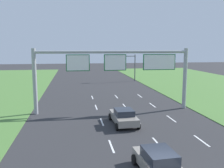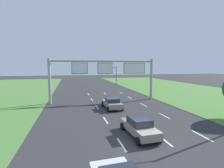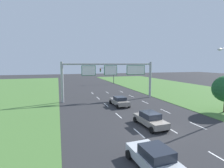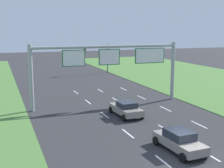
{
  "view_description": "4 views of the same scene",
  "coord_description": "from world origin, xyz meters",
  "views": [
    {
      "loc": [
        -4.36,
        -11.0,
        7.1
      ],
      "look_at": [
        0.1,
        17.57,
        2.83
      ],
      "focal_mm": 40.0,
      "sensor_mm": 36.0,
      "label": 1
    },
    {
      "loc": [
        -5.35,
        -11.88,
        5.81
      ],
      "look_at": [
        1.37,
        16.02,
        2.84
      ],
      "focal_mm": 28.0,
      "sensor_mm": 36.0,
      "label": 2
    },
    {
      "loc": [
        -9.03,
        -14.69,
        6.67
      ],
      "look_at": [
        0.2,
        15.12,
        3.01
      ],
      "focal_mm": 28.0,
      "sensor_mm": 36.0,
      "label": 3
    },
    {
      "loc": [
        -11.56,
        -16.7,
        8.61
      ],
      "look_at": [
        0.52,
        15.96,
        2.36
      ],
      "focal_mm": 50.0,
      "sensor_mm": 36.0,
      "label": 4
    }
  ],
  "objects": [
    {
      "name": "car_mid_lane",
      "position": [
        -3.44,
        -5.65,
        0.77
      ],
      "size": [
        2.36,
        4.54,
        1.55
      ],
      "rotation": [
        0.0,
        0.0,
        0.05
      ],
      "color": "silver",
      "rests_on": "ground_plane"
    },
    {
      "name": "lane_dashes_slip",
      "position": [
        5.25,
        3.0,
        0.0
      ],
      "size": [
        0.14,
        44.4,
        0.01
      ],
      "color": "white",
      "rests_on": "ground_plane"
    },
    {
      "name": "car_near_red",
      "position": [
        0.19,
        1.33,
        0.77
      ],
      "size": [
        2.24,
        4.56,
        1.53
      ],
      "rotation": [
        0.0,
        0.0,
        0.06
      ],
      "color": "gray",
      "rests_on": "ground_plane"
    },
    {
      "name": "car_lead_silver",
      "position": [
        0.16,
        10.95,
        0.75
      ],
      "size": [
        2.29,
        4.39,
        1.47
      ],
      "rotation": [
        0.0,
        0.0,
        0.04
      ],
      "color": "gray",
      "rests_on": "ground_plane"
    },
    {
      "name": "traffic_light_mast",
      "position": [
        6.6,
        40.13,
        3.87
      ],
      "size": [
        4.76,
        0.49,
        5.6
      ],
      "color": "#47494F",
      "rests_on": "ground_plane"
    },
    {
      "name": "sign_gantry",
      "position": [
        0.38,
        15.98,
        4.93
      ],
      "size": [
        17.24,
        0.44,
        7.0
      ],
      "color": "#9EA0A5",
      "rests_on": "ground_plane"
    },
    {
      "name": "ground_plane",
      "position": [
        0.0,
        0.0,
        0.0
      ],
      "size": [
        200.0,
        200.0,
        0.0
      ],
      "primitive_type": "plane",
      "color": "#2D2D30"
    },
    {
      "name": "lane_dashes_inner_right",
      "position": [
        1.75,
        3.0,
        0.0
      ],
      "size": [
        0.14,
        44.4,
        0.01
      ],
      "color": "white",
      "rests_on": "ground_plane"
    },
    {
      "name": "lane_dashes_inner_left",
      "position": [
        -1.75,
        3.0,
        0.0
      ],
      "size": [
        0.14,
        44.4,
        0.01
      ],
      "color": "white",
      "rests_on": "ground_plane"
    }
  ]
}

